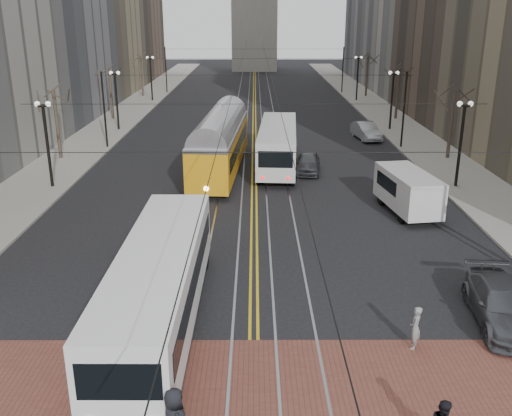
{
  "coord_description": "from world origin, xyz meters",
  "views": [
    {
      "loc": [
        0.04,
        -19.07,
        11.32
      ],
      "look_at": [
        0.09,
        5.12,
        3.0
      ],
      "focal_mm": 40.0,
      "sensor_mm": 36.0,
      "label": 1
    }
  ],
  "objects_px": {
    "streetcar": "(221,148)",
    "sedan_grey": "(308,163)",
    "cargo_van": "(407,193)",
    "sedan_silver": "(366,131)",
    "rear_bus": "(278,147)",
    "transit_bus": "(160,288)",
    "sedan_parked": "(503,304)",
    "pedestrian_b": "(415,328)"
  },
  "relations": [
    {
      "from": "transit_bus",
      "to": "pedestrian_b",
      "type": "bearing_deg",
      "value": -8.9
    },
    {
      "from": "streetcar",
      "to": "cargo_van",
      "type": "xyz_separation_m",
      "value": [
        11.55,
        -9.54,
        -0.54
      ]
    },
    {
      "from": "sedan_silver",
      "to": "pedestrian_b",
      "type": "xyz_separation_m",
      "value": [
        -4.81,
        -35.29,
        0.03
      ]
    },
    {
      "from": "sedan_silver",
      "to": "rear_bus",
      "type": "bearing_deg",
      "value": -138.99
    },
    {
      "from": "cargo_van",
      "to": "sedan_grey",
      "type": "distance_m",
      "value": 10.38
    },
    {
      "from": "sedan_grey",
      "to": "sedan_parked",
      "type": "distance_m",
      "value": 22.43
    },
    {
      "from": "sedan_parked",
      "to": "pedestrian_b",
      "type": "xyz_separation_m",
      "value": [
        -3.81,
        -1.76,
        0.04
      ]
    },
    {
      "from": "streetcar",
      "to": "rear_bus",
      "type": "xyz_separation_m",
      "value": [
        4.3,
        1.08,
        -0.17
      ]
    },
    {
      "from": "rear_bus",
      "to": "sedan_parked",
      "type": "height_order",
      "value": "rear_bus"
    },
    {
      "from": "rear_bus",
      "to": "cargo_van",
      "type": "relative_size",
      "value": 2.2
    },
    {
      "from": "cargo_van",
      "to": "sedan_grey",
      "type": "height_order",
      "value": "cargo_van"
    },
    {
      "from": "cargo_van",
      "to": "sedan_silver",
      "type": "bearing_deg",
      "value": 77.57
    },
    {
      "from": "transit_bus",
      "to": "rear_bus",
      "type": "bearing_deg",
      "value": 77.68
    },
    {
      "from": "streetcar",
      "to": "rear_bus",
      "type": "bearing_deg",
      "value": 17.82
    },
    {
      "from": "streetcar",
      "to": "cargo_van",
      "type": "bearing_deg",
      "value": -35.8
    },
    {
      "from": "sedan_grey",
      "to": "sedan_silver",
      "type": "bearing_deg",
      "value": 68.04
    },
    {
      "from": "transit_bus",
      "to": "sedan_grey",
      "type": "bearing_deg",
      "value": 71.54
    },
    {
      "from": "rear_bus",
      "to": "pedestrian_b",
      "type": "distance_m",
      "value": 25.36
    },
    {
      "from": "rear_bus",
      "to": "sedan_parked",
      "type": "relative_size",
      "value": 2.32
    },
    {
      "from": "rear_bus",
      "to": "pedestrian_b",
      "type": "xyz_separation_m",
      "value": [
        3.89,
        -25.05,
        -0.79
      ]
    },
    {
      "from": "transit_bus",
      "to": "pedestrian_b",
      "type": "relative_size",
      "value": 8.03
    },
    {
      "from": "streetcar",
      "to": "cargo_van",
      "type": "distance_m",
      "value": 14.99
    },
    {
      "from": "transit_bus",
      "to": "rear_bus",
      "type": "height_order",
      "value": "transit_bus"
    },
    {
      "from": "cargo_van",
      "to": "transit_bus",
      "type": "bearing_deg",
      "value": -142.56
    },
    {
      "from": "streetcar",
      "to": "sedan_silver",
      "type": "height_order",
      "value": "streetcar"
    },
    {
      "from": "transit_bus",
      "to": "sedan_parked",
      "type": "bearing_deg",
      "value": 1.51
    },
    {
      "from": "cargo_van",
      "to": "sedan_parked",
      "type": "height_order",
      "value": "cargo_van"
    },
    {
      "from": "streetcar",
      "to": "sedan_parked",
      "type": "xyz_separation_m",
      "value": [
        12.0,
        -22.22,
        -1.01
      ]
    },
    {
      "from": "cargo_van",
      "to": "sedan_silver",
      "type": "xyz_separation_m",
      "value": [
        1.45,
        20.85,
        -0.45
      ]
    },
    {
      "from": "cargo_van",
      "to": "pedestrian_b",
      "type": "xyz_separation_m",
      "value": [
        -3.36,
        -14.44,
        -0.43
      ]
    },
    {
      "from": "streetcar",
      "to": "sedan_grey",
      "type": "height_order",
      "value": "streetcar"
    },
    {
      "from": "sedan_parked",
      "to": "sedan_silver",
      "type": "bearing_deg",
      "value": 94.79
    },
    {
      "from": "transit_bus",
      "to": "sedan_grey",
      "type": "xyz_separation_m",
      "value": [
        7.5,
        22.0,
        -0.87
      ]
    },
    {
      "from": "sedan_parked",
      "to": "pedestrian_b",
      "type": "relative_size",
      "value": 3.31
    },
    {
      "from": "transit_bus",
      "to": "cargo_van",
      "type": "distance_m",
      "value": 18.03
    },
    {
      "from": "rear_bus",
      "to": "pedestrian_b",
      "type": "height_order",
      "value": "rear_bus"
    },
    {
      "from": "streetcar",
      "to": "sedan_parked",
      "type": "bearing_deg",
      "value": -57.87
    },
    {
      "from": "rear_bus",
      "to": "sedan_parked",
      "type": "distance_m",
      "value": 24.55
    },
    {
      "from": "rear_bus",
      "to": "streetcar",
      "type": "bearing_deg",
      "value": -162.29
    },
    {
      "from": "sedan_grey",
      "to": "pedestrian_b",
      "type": "relative_size",
      "value": 2.7
    },
    {
      "from": "sedan_silver",
      "to": "sedan_parked",
      "type": "xyz_separation_m",
      "value": [
        -1.0,
        -33.53,
        -0.02
      ]
    },
    {
      "from": "transit_bus",
      "to": "rear_bus",
      "type": "distance_m",
      "value": 24.14
    }
  ]
}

